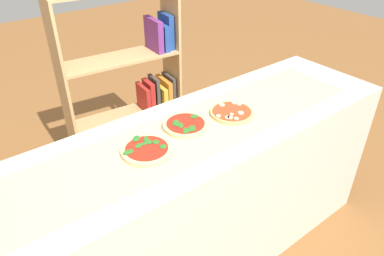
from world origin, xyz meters
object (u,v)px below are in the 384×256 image
pizza_spinach_0 (147,150)px  pizza_spinach_1 (186,125)px  pizza_mushroom_2 (232,113)px  bookshelf (139,95)px

pizza_spinach_0 → pizza_spinach_1: 0.27m
pizza_spinach_0 → pizza_mushroom_2: (0.53, 0.01, -0.00)m
pizza_spinach_0 → pizza_mushroom_2: bearing=0.6°
pizza_spinach_0 → pizza_spinach_1: (0.26, 0.06, -0.00)m
pizza_mushroom_2 → bookshelf: (0.03, 1.05, -0.33)m
pizza_mushroom_2 → pizza_spinach_0: bearing=-179.4°
pizza_spinach_0 → bookshelf: 1.24m
pizza_mushroom_2 → pizza_spinach_1: bearing=168.3°
pizza_spinach_1 → pizza_mushroom_2: bearing=-11.7°
pizza_spinach_0 → pizza_mushroom_2: size_ratio=1.03×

